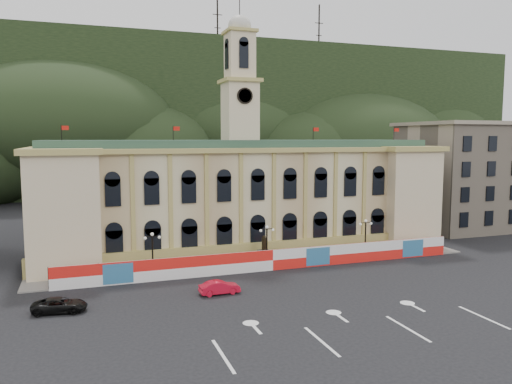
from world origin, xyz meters
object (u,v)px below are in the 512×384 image
object	(u,v)px
statue	(264,255)
red_sedan	(220,287)
lamp_center	(267,242)
black_suv	(60,305)

from	to	relation	value
statue	red_sedan	size ratio (longest dim) A/B	0.88
red_sedan	lamp_center	bearing A→B (deg)	-45.81
lamp_center	red_sedan	distance (m)	12.43
statue	red_sedan	world-z (taller)	statue
red_sedan	black_suv	xyz separation A→B (m)	(-15.22, -0.40, -0.02)
statue	lamp_center	distance (m)	2.14
lamp_center	red_sedan	bearing A→B (deg)	-133.76
statue	black_suv	size ratio (longest dim) A/B	0.73
black_suv	lamp_center	bearing A→B (deg)	-60.03
red_sedan	black_suv	world-z (taller)	red_sedan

